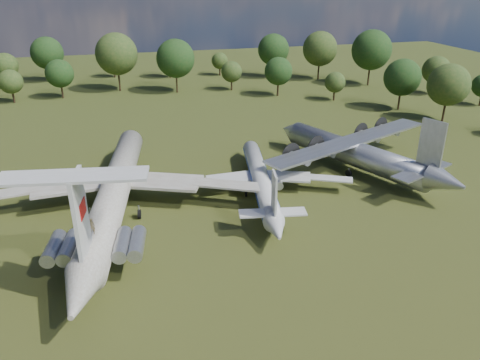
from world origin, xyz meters
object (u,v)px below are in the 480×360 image
object	(u,v)px
person_on_il62	(92,226)
an12_transport	(354,156)
tu104_jet	(260,182)
il62_airliner	(116,194)

from	to	relation	value
person_on_il62	an12_transport	bearing A→B (deg)	-154.89
tu104_jet	person_on_il62	world-z (taller)	person_on_il62
tu104_jet	an12_transport	distance (m)	18.96
il62_airliner	tu104_jet	world-z (taller)	il62_airliner
an12_transport	person_on_il62	bearing A→B (deg)	-177.19
tu104_jet	il62_airliner	bearing A→B (deg)	-168.38
il62_airliner	person_on_il62	bearing A→B (deg)	-90.00
il62_airliner	tu104_jet	xyz separation A→B (m)	(21.76, 0.69, -0.91)
an12_transport	person_on_il62	world-z (taller)	person_on_il62
il62_airliner	tu104_jet	distance (m)	21.79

